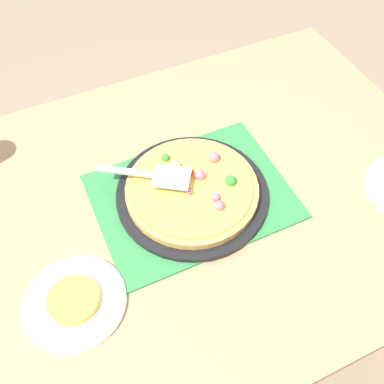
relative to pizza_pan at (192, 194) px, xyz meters
name	(u,v)px	position (x,y,z in m)	size (l,w,h in m)	color
ground_plane	(192,309)	(0.00, 0.00, -0.76)	(8.00, 8.00, 0.00)	#84705B
dining_table	(192,220)	(0.00, 0.00, -0.12)	(1.40, 1.00, 0.75)	#9E7A56
placemat	(192,196)	(0.00, 0.00, -0.01)	(0.48, 0.36, 0.01)	#2D753D
pizza_pan	(192,194)	(0.00, 0.00, 0.00)	(0.38, 0.38, 0.01)	black
pizza	(193,188)	(0.00, 0.00, 0.02)	(0.33, 0.33, 0.05)	tan
plate_far_right	(75,302)	(-0.34, -0.15, -0.01)	(0.22, 0.22, 0.01)	white
served_slice_right	(74,300)	(-0.34, -0.15, 0.01)	(0.11, 0.11, 0.02)	gold
pizza_server	(152,175)	(-0.08, 0.05, 0.06)	(0.22, 0.16, 0.01)	silver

